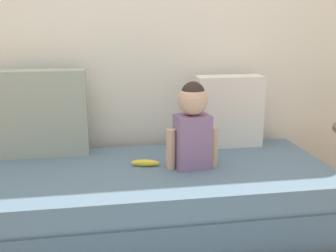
# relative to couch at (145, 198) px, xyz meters

# --- Properties ---
(ground_plane) EXTENTS (12.00, 12.00, 0.00)m
(ground_plane) POSITION_rel_couch_xyz_m (0.00, 0.00, -0.18)
(ground_plane) COLOR #93704C
(back_wall) EXTENTS (5.44, 0.10, 2.59)m
(back_wall) POSITION_rel_couch_xyz_m (0.00, 0.59, 1.11)
(back_wall) COLOR silver
(back_wall) RESTS_ON ground
(couch) EXTENTS (2.24, 0.93, 0.37)m
(couch) POSITION_rel_couch_xyz_m (0.00, 0.00, 0.00)
(couch) COLOR #495F70
(couch) RESTS_ON ground
(throw_pillow_left) EXTENTS (0.58, 0.16, 0.54)m
(throw_pillow_left) POSITION_rel_couch_xyz_m (-0.62, 0.36, 0.46)
(throw_pillow_left) COLOR #99A393
(throw_pillow_left) RESTS_ON couch
(throw_pillow_right) EXTENTS (0.45, 0.16, 0.48)m
(throw_pillow_right) POSITION_rel_couch_xyz_m (0.62, 0.36, 0.43)
(throw_pillow_right) COLOR silver
(throw_pillow_right) RESTS_ON couch
(toddler) EXTENTS (0.31, 0.17, 0.51)m
(toddler) POSITION_rel_couch_xyz_m (0.28, -0.02, 0.45)
(toddler) COLOR gray
(toddler) RESTS_ON couch
(banana) EXTENTS (0.18, 0.08, 0.04)m
(banana) POSITION_rel_couch_xyz_m (0.01, 0.04, 0.21)
(banana) COLOR yellow
(banana) RESTS_ON couch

